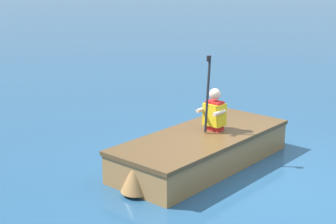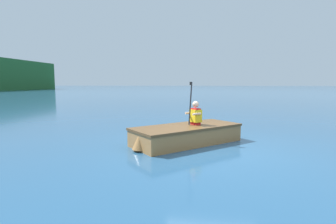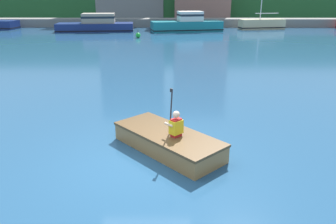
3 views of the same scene
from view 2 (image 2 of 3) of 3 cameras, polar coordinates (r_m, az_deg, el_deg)
ground_plane at (r=6.32m, az=9.70°, el=-8.15°), size 300.00×300.00×0.00m
rowboat_foreground at (r=6.84m, az=3.83°, el=-4.71°), size 2.84×2.93×0.47m
person_paddler at (r=6.97m, az=5.95°, el=-0.47°), size 0.46×0.46×1.13m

